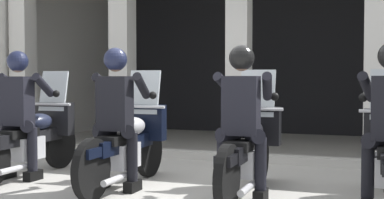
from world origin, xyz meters
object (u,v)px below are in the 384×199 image
(police_officer_far_left, at_px, (19,103))
(motorcycle_center_left, at_px, (128,143))
(police_officer_center_left, at_px, (116,106))
(motorcycle_center_right, at_px, (248,148))
(motorcycle_far_left, at_px, (34,137))
(police_officer_center_right, at_px, (242,109))

(police_officer_far_left, height_order, motorcycle_center_left, police_officer_far_left)
(police_officer_far_left, height_order, police_officer_center_left, same)
(motorcycle_center_right, bearing_deg, police_officer_center_left, 179.33)
(police_officer_far_left, xyz_separation_m, motorcycle_center_left, (1.43, 0.13, -0.44))
(motorcycle_far_left, relative_size, police_officer_center_right, 1.29)
(police_officer_far_left, bearing_deg, motorcycle_far_left, 83.46)
(police_officer_far_left, height_order, motorcycle_center_right, police_officer_far_left)
(police_officer_far_left, xyz_separation_m, police_officer_center_left, (1.42, -0.15, 0.00))
(police_officer_far_left, bearing_deg, motorcycle_center_right, -3.10)
(motorcycle_far_left, xyz_separation_m, police_officer_far_left, (-0.00, -0.28, 0.44))
(motorcycle_center_left, relative_size, police_officer_center_right, 1.29)
(motorcycle_center_left, bearing_deg, police_officer_center_left, -100.49)
(motorcycle_center_left, xyz_separation_m, motorcycle_center_right, (1.42, 0.03, 0.00))
(motorcycle_far_left, xyz_separation_m, police_officer_center_left, (1.42, -0.43, 0.44))
(motorcycle_far_left, bearing_deg, motorcycle_center_right, -8.79)
(police_officer_center_right, bearing_deg, motorcycle_center_right, 76.81)
(police_officer_center_left, height_order, police_officer_center_right, same)
(motorcycle_far_left, xyz_separation_m, motorcycle_center_left, (1.42, -0.15, 0.00))
(police_officer_center_right, bearing_deg, motorcycle_center_left, 156.82)
(police_officer_center_left, xyz_separation_m, police_officer_center_right, (1.42, 0.03, 0.00))
(motorcycle_far_left, height_order, motorcycle_center_left, same)
(motorcycle_center_left, bearing_deg, police_officer_center_right, -20.47)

